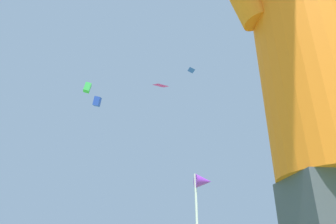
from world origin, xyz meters
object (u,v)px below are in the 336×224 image
kite_flyer_person (334,135)px  distant_kite_magenta_far_center (161,85)px  distant_kite_green_mid_left (87,88)px  marker_flag (202,189)px  distant_kite_blue_high_right (97,101)px  distant_kite_blue_low_right (191,70)px

kite_flyer_person → distant_kite_magenta_far_center: (1.76, 13.62, 8.00)m
distant_kite_green_mid_left → distant_kite_magenta_far_center: size_ratio=1.19×
kite_flyer_person → marker_flag: bearing=77.5°
kite_flyer_person → marker_flag: size_ratio=1.02×
marker_flag → distant_kite_blue_high_right: bearing=99.1°
marker_flag → kite_flyer_person: bearing=-102.5°
distant_kite_blue_low_right → marker_flag: size_ratio=0.55×
distant_kite_magenta_far_center → distant_kite_blue_high_right: bearing=111.2°
distant_kite_green_mid_left → distant_kite_blue_low_right: distant_kite_blue_low_right is taller
distant_kite_magenta_far_center → marker_flag: (-0.80, -9.28, -7.31)m
distant_kite_magenta_far_center → marker_flag: distant_kite_magenta_far_center is taller
distant_kite_blue_high_right → distant_kite_blue_low_right: (10.56, 7.22, 8.95)m
kite_flyer_person → distant_kite_magenta_far_center: bearing=82.6°
distant_kite_green_mid_left → distant_kite_blue_low_right: 12.92m
distant_kite_magenta_far_center → marker_flag: size_ratio=0.50×
kite_flyer_person → distant_kite_blue_high_right: bearing=95.1°
distant_kite_magenta_far_center → distant_kite_blue_high_right: distant_kite_blue_high_right is taller
distant_kite_magenta_far_center → distant_kite_green_mid_left: bearing=108.6°
distant_kite_blue_high_right → marker_flag: size_ratio=0.52×
distant_kite_blue_high_right → distant_kite_magenta_far_center: bearing=-68.8°
kite_flyer_person → distant_kite_blue_low_right: distant_kite_blue_low_right is taller
kite_flyer_person → distant_kite_blue_low_right: (8.45, 30.83, 20.51)m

